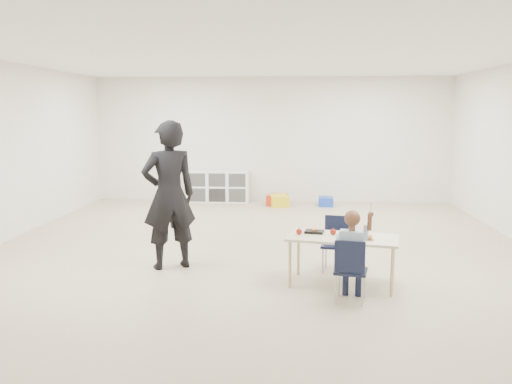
# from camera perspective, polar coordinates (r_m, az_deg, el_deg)

# --- Properties ---
(room) EXTENTS (9.00, 9.02, 2.80)m
(room) POSITION_cam_1_polar(r_m,az_deg,el_deg) (7.80, 0.27, 3.91)
(room) COLOR #BBAF8F
(room) RESTS_ON ground
(table) EXTENTS (1.36, 0.87, 0.58)m
(table) POSITION_cam_1_polar(r_m,az_deg,el_deg) (6.45, 9.07, -7.13)
(table) COLOR beige
(table) RESTS_ON ground
(chair_near) EXTENTS (0.39, 0.38, 0.69)m
(chair_near) POSITION_cam_1_polar(r_m,az_deg,el_deg) (5.91, 9.95, -8.06)
(chair_near) COLOR black
(chair_near) RESTS_ON ground
(chair_far) EXTENTS (0.39, 0.38, 0.69)m
(chair_far) POSITION_cam_1_polar(r_m,az_deg,el_deg) (6.97, 8.36, -5.49)
(chair_far) COLOR black
(chair_far) RESTS_ON ground
(child) EXTENTS (0.55, 0.55, 1.09)m
(child) POSITION_cam_1_polar(r_m,az_deg,el_deg) (5.85, 10.00, -6.18)
(child) COLOR #AECBEB
(child) RESTS_ON chair_near
(lunch_tray_near) EXTENTS (0.25, 0.20, 0.03)m
(lunch_tray_near) POSITION_cam_1_polar(r_m,az_deg,el_deg) (6.43, 10.06, -4.43)
(lunch_tray_near) COLOR black
(lunch_tray_near) RESTS_ON table
(lunch_tray_far) EXTENTS (0.25, 0.20, 0.03)m
(lunch_tray_far) POSITION_cam_1_polar(r_m,az_deg,el_deg) (6.52, 6.16, -4.18)
(lunch_tray_far) COLOR black
(lunch_tray_far) RESTS_ON table
(milk_carton) EXTENTS (0.08, 0.08, 0.10)m
(milk_carton) POSITION_cam_1_polar(r_m,az_deg,el_deg) (6.23, 9.43, -4.50)
(milk_carton) COLOR white
(milk_carton) RESTS_ON table
(bread_roll) EXTENTS (0.09, 0.09, 0.07)m
(bread_roll) POSITION_cam_1_polar(r_m,az_deg,el_deg) (6.26, 11.75, -4.65)
(bread_roll) COLOR tan
(bread_roll) RESTS_ON table
(apple_near) EXTENTS (0.07, 0.07, 0.07)m
(apple_near) POSITION_cam_1_polar(r_m,az_deg,el_deg) (6.44, 8.12, -4.17)
(apple_near) COLOR maroon
(apple_near) RESTS_ON table
(apple_far) EXTENTS (0.07, 0.07, 0.07)m
(apple_far) POSITION_cam_1_polar(r_m,az_deg,el_deg) (6.42, 4.55, -4.17)
(apple_far) COLOR maroon
(apple_far) RESTS_ON table
(cubby_shelf) EXTENTS (1.40, 0.40, 0.70)m
(cubby_shelf) POSITION_cam_1_polar(r_m,az_deg,el_deg) (12.27, -4.00, 0.58)
(cubby_shelf) COLOR white
(cubby_shelf) RESTS_ON ground
(adult) EXTENTS (0.83, 0.73, 1.91)m
(adult) POSITION_cam_1_polar(r_m,az_deg,el_deg) (7.02, -9.15, -0.33)
(adult) COLOR black
(adult) RESTS_ON ground
(bin_red) EXTENTS (0.47, 0.55, 0.23)m
(bin_red) POSITION_cam_1_polar(r_m,az_deg,el_deg) (11.84, 2.23, -0.83)
(bin_red) COLOR red
(bin_red) RESTS_ON ground
(bin_yellow) EXTENTS (0.46, 0.55, 0.24)m
(bin_yellow) POSITION_cam_1_polar(r_m,az_deg,el_deg) (11.74, 2.44, -0.90)
(bin_yellow) COLOR yellow
(bin_yellow) RESTS_ON ground
(bin_blue) EXTENTS (0.32, 0.40, 0.19)m
(bin_blue) POSITION_cam_1_polar(r_m,az_deg,el_deg) (11.84, 7.35, -0.99)
(bin_blue) COLOR #1840B7
(bin_blue) RESTS_ON ground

